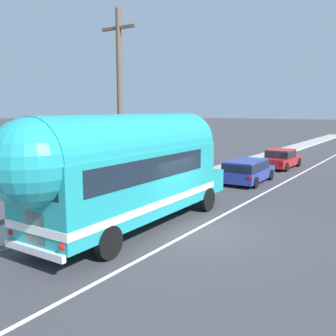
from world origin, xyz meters
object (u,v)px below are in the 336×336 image
Objects in this scene: utility_pole at (120,106)px; painted_bus at (124,167)px; car_lead at (247,170)px; car_second at (281,158)px.

painted_bus is (2.68, -2.98, -2.12)m from utility_pole.
car_lead is 6.78m from car_second.
utility_pole is at bearing 131.95° from painted_bus.
car_second is at bearing 89.80° from painted_bus.
painted_bus is 17.67m from car_second.
car_lead and car_second have the same top height.
painted_bus is at bearing -91.00° from car_lead.
car_lead is at bearing 69.94° from utility_pole.
utility_pole is 4.53m from painted_bus.
painted_bus is at bearing -48.05° from utility_pole.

